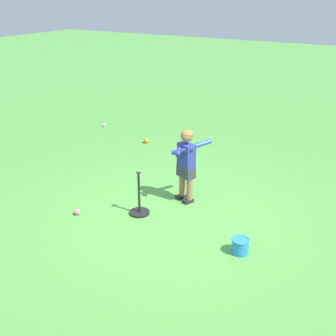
% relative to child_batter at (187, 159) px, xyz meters
% --- Properties ---
extents(ground_plane, '(40.00, 40.00, 0.00)m').
position_rel_child_batter_xyz_m(ground_plane, '(-0.52, -0.11, -0.65)').
color(ground_plane, '#519942').
extents(child_batter, '(0.56, 0.42, 1.08)m').
position_rel_child_batter_xyz_m(child_batter, '(0.00, 0.00, 0.00)').
color(child_batter, '#232328').
rests_on(child_batter, ground).
extents(play_ball_by_bucket, '(0.08, 0.08, 0.08)m').
position_rel_child_batter_xyz_m(play_ball_by_bucket, '(2.25, 3.27, -0.61)').
color(play_ball_by_bucket, white).
rests_on(play_ball_by_bucket, ground).
extents(play_ball_midfield, '(0.10, 0.10, 0.10)m').
position_rel_child_batter_xyz_m(play_ball_midfield, '(1.81, 1.86, -0.60)').
color(play_ball_midfield, orange).
rests_on(play_ball_midfield, ground).
extents(play_ball_behind_batter, '(0.08, 0.08, 0.08)m').
position_rel_child_batter_xyz_m(play_ball_behind_batter, '(-1.14, 1.10, -0.61)').
color(play_ball_behind_batter, pink).
rests_on(play_ball_behind_batter, ground).
extents(batting_tee, '(0.28, 0.28, 0.62)m').
position_rel_child_batter_xyz_m(batting_tee, '(-0.68, 0.37, -0.55)').
color(batting_tee, black).
rests_on(batting_tee, ground).
extents(toy_bucket, '(0.22, 0.22, 0.19)m').
position_rel_child_batter_xyz_m(toy_bucket, '(-0.88, -1.19, -0.55)').
color(toy_bucket, '#2884DB').
rests_on(toy_bucket, ground).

